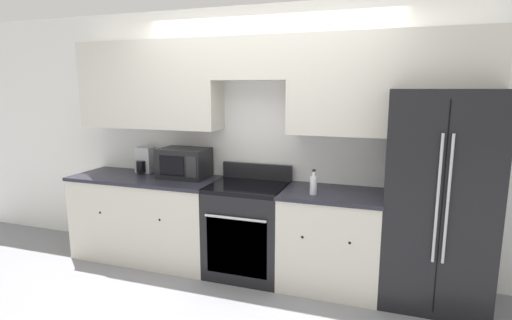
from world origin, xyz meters
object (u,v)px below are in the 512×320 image
at_px(oven_range, 248,229).
at_px(bottle, 313,185).
at_px(refrigerator, 437,198).
at_px(microwave, 184,163).

relative_size(oven_range, bottle, 4.71).
relative_size(refrigerator, microwave, 3.62).
height_order(oven_range, refrigerator, refrigerator).
distance_m(oven_range, bottle, 0.85).
relative_size(oven_range, refrigerator, 0.58).
height_order(microwave, bottle, microwave).
bearing_deg(oven_range, microwave, 171.92).
bearing_deg(bottle, oven_range, 168.89).
height_order(oven_range, microwave, microwave).
xyz_separation_m(oven_range, refrigerator, (1.67, 0.05, 0.45)).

